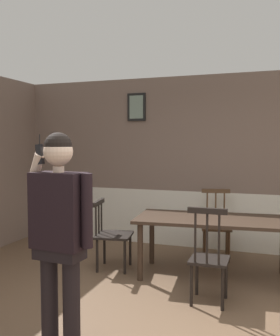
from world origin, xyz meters
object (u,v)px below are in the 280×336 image
(person_figure, at_px, (60,225))
(chair_by_doorway, at_px, (111,234))
(chair_at_table_head, at_px, (216,225))
(chair_opposite_corner, at_px, (209,258))
(dining_table, at_px, (214,225))

(person_figure, bearing_deg, chair_by_doorway, -73.15)
(chair_by_doorway, height_order, chair_at_table_head, chair_at_table_head)
(chair_opposite_corner, bearing_deg, dining_table, 94.67)
(person_figure, bearing_deg, chair_opposite_corner, -122.25)
(dining_table, distance_m, chair_at_table_head, 0.85)
(chair_at_table_head, relative_size, chair_opposite_corner, 0.96)
(chair_at_table_head, relative_size, person_figure, 0.56)
(chair_by_doorway, relative_size, chair_at_table_head, 0.92)
(dining_table, xyz_separation_m, person_figure, (-0.92, -2.15, 0.38))
(chair_by_doorway, bearing_deg, chair_at_table_head, 117.06)
(chair_by_doorway, distance_m, person_figure, 2.15)
(chair_at_table_head, distance_m, person_figure, 3.15)
(dining_table, height_order, chair_opposite_corner, chair_opposite_corner)
(chair_by_doorway, xyz_separation_m, chair_opposite_corner, (1.43, -0.70, 0.02))
(chair_at_table_head, height_order, person_figure, person_figure)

